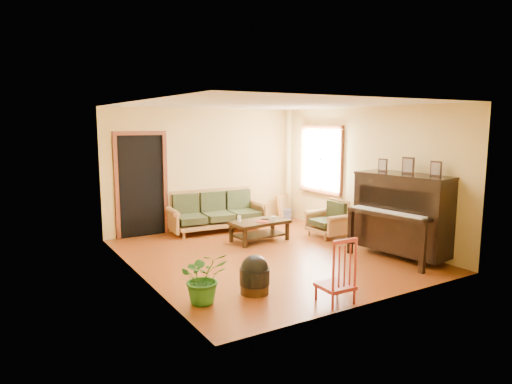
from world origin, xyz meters
TOP-DOWN VIEW (x-y plane):
  - floor at (0.00, 0.00)m, footprint 5.00×5.00m
  - doorway at (-1.45, 2.48)m, footprint 1.08×0.16m
  - window at (2.21, 1.30)m, footprint 0.12×1.36m
  - sofa at (0.04, 2.06)m, footprint 2.09×1.02m
  - coffee_table at (0.37, 0.89)m, footprint 1.15×0.67m
  - armchair at (1.74, 0.49)m, footprint 0.71×0.75m
  - piano at (1.92, -1.29)m, footprint 1.18×1.75m
  - footstool at (-1.13, -1.43)m, footprint 0.49×0.49m
  - red_chair at (-0.40, -2.23)m, footprint 0.42×0.46m
  - leaning_frame at (1.95, 2.34)m, footprint 0.47×0.24m
  - ceramic_crock at (1.99, 2.26)m, footprint 0.22×0.22m
  - potted_plant at (-1.86, -1.39)m, footprint 0.72×0.65m
  - book at (0.27, 0.69)m, footprint 0.26×0.28m
  - candle at (-0.02, 0.99)m, footprint 0.08×0.08m
  - glass_jar at (0.66, 0.83)m, footprint 0.10×0.10m
  - remote at (0.53, 0.94)m, footprint 0.16×0.10m

SIDE VIEW (x-z plane):
  - floor at x=0.00m, z-range 0.00..0.00m
  - ceramic_crock at x=1.99m, z-range 0.00..0.26m
  - footstool at x=-1.13m, z-range 0.00..0.39m
  - coffee_table at x=0.37m, z-range 0.00..0.41m
  - leaning_frame at x=1.95m, z-range 0.00..0.61m
  - potted_plant at x=-1.86m, z-range 0.00..0.69m
  - armchair at x=1.74m, z-range 0.00..0.75m
  - remote at x=0.53m, z-range 0.41..0.42m
  - book at x=0.27m, z-range 0.41..0.43m
  - sofa at x=0.04m, z-range 0.00..0.87m
  - red_chair at x=-0.40m, z-range 0.00..0.87m
  - glass_jar at x=0.66m, z-range 0.41..0.47m
  - candle at x=-0.02m, z-range 0.41..0.53m
  - piano at x=1.92m, z-range 0.00..1.44m
  - doorway at x=-1.45m, z-range 0.00..2.05m
  - window at x=2.21m, z-range 0.77..2.23m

